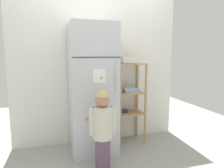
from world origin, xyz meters
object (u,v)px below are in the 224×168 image
child_standing (102,122)px  pantry_shelf_unit (129,95)px  refrigerator (92,89)px  fruit_bin (128,61)px

child_standing → pantry_shelf_unit: bearing=48.7°
pantry_shelf_unit → child_standing: bearing=-131.3°
refrigerator → child_standing: size_ratio=1.83×
pantry_shelf_unit → fruit_bin: 0.53m
fruit_bin → child_standing: bearing=-130.1°
child_standing → fruit_bin: (0.57, 0.68, 0.69)m
child_standing → fruit_bin: size_ratio=4.55×
refrigerator → fruit_bin: bearing=12.3°
child_standing → fruit_bin: bearing=49.9°
pantry_shelf_unit → fruit_bin: bearing=-176.0°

